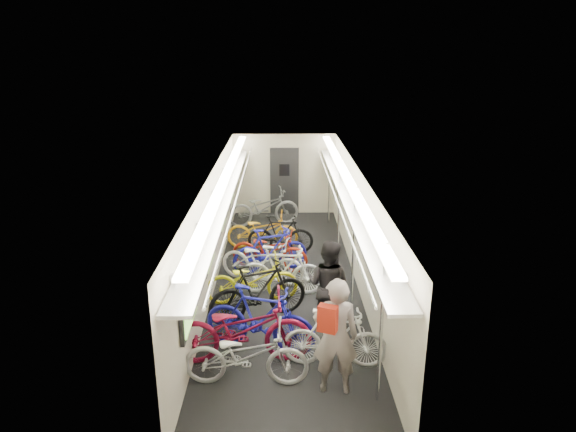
{
  "coord_description": "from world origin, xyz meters",
  "views": [
    {
      "loc": [
        -0.09,
        -9.89,
        4.74
      ],
      "look_at": [
        0.06,
        1.13,
        1.15
      ],
      "focal_mm": 32.0,
      "sensor_mm": 36.0,
      "label": 1
    }
  ],
  "objects_px": {
    "bicycle_0": "(246,355)",
    "backpack": "(328,319)",
    "bicycle_1": "(260,319)",
    "passenger_mid": "(328,285)",
    "passenger_near": "(335,336)"
  },
  "relations": [
    {
      "from": "bicycle_0",
      "to": "backpack",
      "type": "bearing_deg",
      "value": -105.24
    },
    {
      "from": "bicycle_1",
      "to": "passenger_mid",
      "type": "xyz_separation_m",
      "value": [
        1.18,
        0.72,
        0.26
      ]
    },
    {
      "from": "passenger_mid",
      "to": "bicycle_0",
      "type": "bearing_deg",
      "value": 80.54
    },
    {
      "from": "passenger_mid",
      "to": "backpack",
      "type": "bearing_deg",
      "value": 114.28
    },
    {
      "from": "bicycle_1",
      "to": "backpack",
      "type": "bearing_deg",
      "value": -124.65
    },
    {
      "from": "passenger_near",
      "to": "bicycle_1",
      "type": "bearing_deg",
      "value": -40.51
    },
    {
      "from": "passenger_mid",
      "to": "passenger_near",
      "type": "bearing_deg",
      "value": 118.0
    },
    {
      "from": "bicycle_0",
      "to": "bicycle_1",
      "type": "bearing_deg",
      "value": -7.75
    },
    {
      "from": "bicycle_0",
      "to": "passenger_near",
      "type": "height_order",
      "value": "passenger_near"
    },
    {
      "from": "bicycle_1",
      "to": "passenger_near",
      "type": "distance_m",
      "value": 1.59
    },
    {
      "from": "passenger_mid",
      "to": "backpack",
      "type": "relative_size",
      "value": 4.34
    },
    {
      "from": "bicycle_0",
      "to": "backpack",
      "type": "distance_m",
      "value": 1.44
    },
    {
      "from": "bicycle_0",
      "to": "bicycle_1",
      "type": "relative_size",
      "value": 0.97
    },
    {
      "from": "bicycle_0",
      "to": "backpack",
      "type": "xyz_separation_m",
      "value": [
        1.15,
        -0.36,
        0.8
      ]
    },
    {
      "from": "bicycle_0",
      "to": "passenger_mid",
      "type": "bearing_deg",
      "value": -36.89
    }
  ]
}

